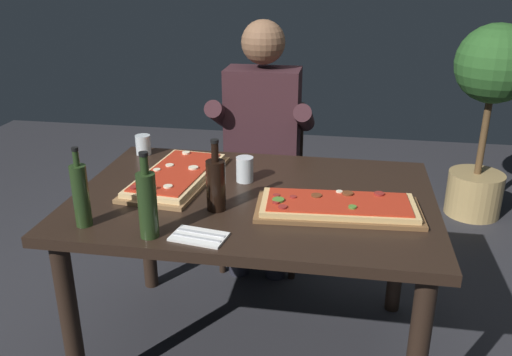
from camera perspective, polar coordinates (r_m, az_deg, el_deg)
name	(u,v)px	position (r m, az deg, el deg)	size (l,w,h in m)	color
ground_plane	(254,347)	(2.50, -0.20, -17.50)	(6.40, 6.40, 0.00)	#2D2D33
dining_table	(254,216)	(2.15, -0.22, -4.09)	(1.40, 0.96, 0.74)	black
pizza_rectangular_front	(338,207)	(1.98, 8.66, -3.03)	(0.61, 0.30, 0.05)	brown
pizza_rectangular_left	(177,176)	(2.26, -8.43, 0.24)	(0.33, 0.60, 0.05)	olive
wine_bottle_dark	(147,203)	(1.78, -11.45, -2.64)	(0.06, 0.06, 0.30)	#233819
oil_bottle_amber	(81,194)	(1.92, -18.10, -1.67)	(0.06, 0.06, 0.28)	#233819
vinegar_bottle_green	(216,184)	(1.95, -4.29, -0.59)	(0.07, 0.07, 0.27)	black
tumbler_near_camera	(245,169)	(2.22, -1.20, 0.93)	(0.07, 0.07, 0.10)	silver
tumbler_far_side	(143,145)	(2.59, -11.88, 3.47)	(0.07, 0.07, 0.09)	silver
napkin_cutlery_set	(199,237)	(1.80, -6.08, -6.19)	(0.20, 0.14, 0.01)	white
diner_chair	(265,174)	(3.00, 0.93, 0.39)	(0.44, 0.44, 0.87)	black
seated_diner	(261,137)	(2.80, 0.58, 4.38)	(0.53, 0.41, 1.33)	#23232D
potted_plant_corner	(490,98)	(3.70, 23.57, 7.79)	(0.49, 0.49, 1.26)	tan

